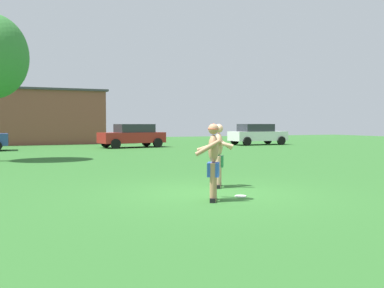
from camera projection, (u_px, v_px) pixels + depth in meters
The scene contains 7 objects.
ground_plane at pixel (213, 194), 10.25m from camera, with size 80.00×80.00×0.00m, color #2D6628.
player_near at pixel (219, 154), 11.29m from camera, with size 0.72×0.74×1.62m.
player_in_blue at pixel (213, 159), 9.27m from camera, with size 0.75×0.75×1.64m.
frisbee at pixel (240, 196), 9.84m from camera, with size 0.26×0.26×0.03m, color white.
car_white_near_post at pixel (257, 134), 33.37m from camera, with size 4.30×2.03×1.58m.
car_red_mid_lot at pixel (132, 135), 29.73m from camera, with size 4.48×2.43×1.58m.
outbuilding_behind_lot at pixel (32, 117), 35.73m from camera, with size 10.87×7.14×4.30m.
Camera 1 is at (-4.65, -9.08, 1.64)m, focal length 41.21 mm.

